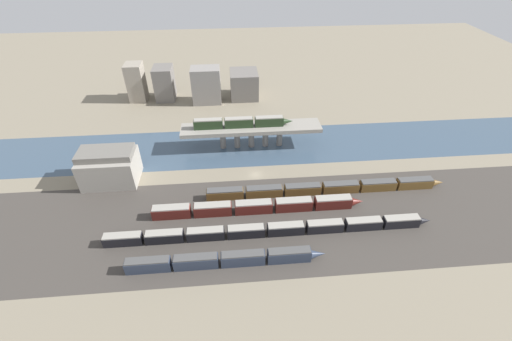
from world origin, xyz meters
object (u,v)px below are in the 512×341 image
at_px(train_on_bridge, 242,122).
at_px(train_yard_far, 258,207).
at_px(train_yard_outer, 326,188).
at_px(warehouse_building, 109,166).
at_px(train_yard_mid, 271,230).
at_px(train_yard_near, 224,260).

xyz_separation_m(train_on_bridge, train_yard_far, (2.82, -38.27, -9.05)).
bearing_deg(train_yard_outer, train_on_bridge, 130.52).
bearing_deg(warehouse_building, train_yard_far, -22.28).
xyz_separation_m(train_yard_mid, train_yard_far, (-2.71, 9.93, 0.23)).
bearing_deg(train_yard_far, train_yard_mid, -74.71).
height_order(train_yard_mid, warehouse_building, warehouse_building).
height_order(train_yard_near, train_yard_mid, train_yard_near).
bearing_deg(warehouse_building, train_yard_outer, -10.10).
bearing_deg(train_on_bridge, train_yard_near, -97.91).
relative_size(train_yard_far, warehouse_building, 3.61).
bearing_deg(train_yard_outer, train_yard_far, -162.83).
height_order(train_yard_near, train_yard_far, train_yard_near).
height_order(train_yard_near, warehouse_building, warehouse_building).
relative_size(train_yard_near, warehouse_building, 2.88).
bearing_deg(train_yard_mid, train_yard_far, 105.29).
bearing_deg(train_yard_far, train_yard_outer, 17.17).
height_order(train_yard_mid, train_yard_outer, train_yard_outer).
relative_size(train_on_bridge, train_yard_near, 0.72).
height_order(train_yard_far, train_yard_outer, train_yard_far).
bearing_deg(train_yard_mid, train_yard_near, -144.11).
relative_size(train_yard_outer, warehouse_building, 4.40).
distance_m(train_yard_mid, train_yard_outer, 27.12).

